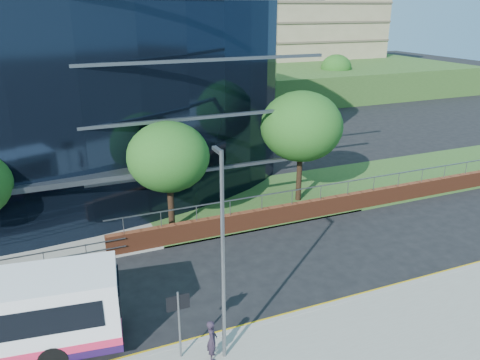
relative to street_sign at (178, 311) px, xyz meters
name	(u,v)px	position (x,y,z in m)	size (l,w,h in m)	color
grass_verge	(384,180)	(19.50, 12.59, -2.09)	(36.00, 8.00, 0.12)	#2D511E
retaining_wall	(372,198)	(15.50, 8.89, -1.54)	(34.00, 0.40, 2.11)	brown
apartment_block	(243,15)	(27.50, 58.80, 8.96)	(60.00, 42.00, 30.00)	#2D511E
street_sign	(178,311)	(0.00, 0.00, 0.00)	(0.85, 0.09, 2.80)	slate
tree_far_c	(168,157)	(2.50, 10.59, 2.39)	(4.62, 4.62, 6.51)	black
tree_far_d	(301,126)	(11.50, 11.59, 3.04)	(5.28, 5.28, 7.44)	black
tree_dist_e	(238,73)	(19.50, 41.59, 2.39)	(4.62, 4.62, 6.51)	black
tree_dist_f	(336,68)	(35.50, 43.59, 2.06)	(4.29, 4.29, 6.05)	black
streetlight_east	(223,254)	(1.50, -0.59, 2.29)	(0.15, 0.77, 8.00)	slate
pedestrian	(212,340)	(1.05, -0.55, -1.19)	(0.59, 0.39, 1.63)	#261C2B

